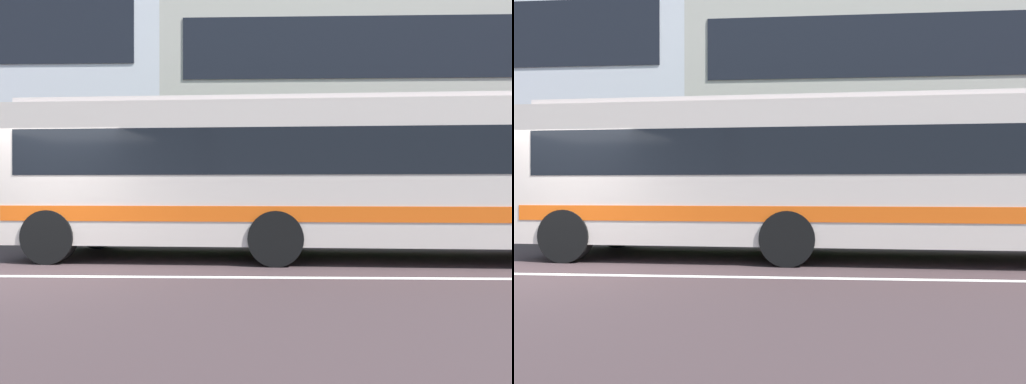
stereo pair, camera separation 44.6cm
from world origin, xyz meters
TOP-DOWN VIEW (x-y plane):
  - ground_plane at (0.00, 0.00)m, footprint 160.00×160.00m
  - lane_centre_line at (0.00, 0.00)m, footprint 60.00×0.16m
  - hedge_row_far at (2.92, 5.69)m, footprint 13.03×1.10m
  - apartment_block_right at (10.83, 14.28)m, footprint 21.70×9.31m
  - transit_bus at (4.88, 2.20)m, footprint 11.97×3.01m

SIDE VIEW (x-z plane):
  - ground_plane at x=0.00m, z-range 0.00..0.00m
  - lane_centre_line at x=0.00m, z-range 0.00..0.01m
  - hedge_row_far at x=2.92m, z-range 0.00..1.09m
  - transit_bus at x=4.88m, z-range 0.16..3.27m
  - apartment_block_right at x=10.83m, z-range 0.00..11.16m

